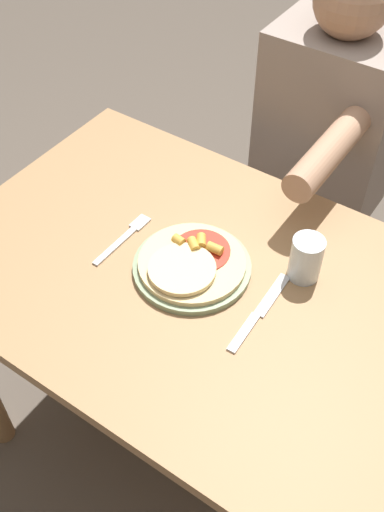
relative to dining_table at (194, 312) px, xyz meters
The scene contains 8 objects.
ground_plane 0.62m from the dining_table, ahead, with size 8.00×8.00×0.00m, color brown.
dining_table is the anchor object (origin of this frame).
plate 0.14m from the dining_table, 141.79° to the left, with size 0.24×0.24×0.01m.
pizza 0.15m from the dining_table, 158.59° to the left, with size 0.22×0.22×0.04m.
fork 0.23m from the dining_table, behind, with size 0.03×0.18×0.00m.
knife 0.21m from the dining_table, ahead, with size 0.03×0.22×0.00m.
drinking_glass 0.29m from the dining_table, 33.84° to the left, with size 0.07×0.07×0.10m.
person_diner 0.63m from the dining_table, 89.71° to the left, with size 0.34×0.52×1.18m.
Camera 1 is at (0.45, -0.67, 1.67)m, focal length 42.00 mm.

